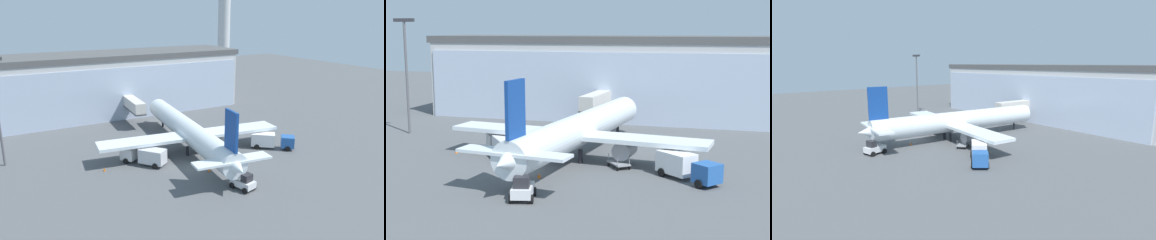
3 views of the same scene
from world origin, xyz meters
TOP-DOWN VIEW (x-y plane):
  - ground at (0.00, 0.00)m, footprint 240.00×240.00m
  - terminal_building at (-0.00, 38.60)m, footprint 61.61×16.69m
  - jet_bridge at (0.80, 27.86)m, footprint 3.33×12.42m
  - apron_light_mast at (-25.08, 15.93)m, footprint 3.20×0.40m
  - airplane at (2.95, 7.19)m, footprint 31.46×37.78m
  - catering_truck at (-6.01, 5.47)m, footprint 6.14×7.16m
  - fuel_truck at (15.84, 1.01)m, footprint 6.95×6.46m
  - baggage_cart at (8.38, 4.14)m, footprint 2.96×3.20m
  - pushback_tug at (2.03, -9.16)m, footprint 2.77×3.52m
  - safety_cone_nose at (1.16, -2.00)m, footprint 0.36×0.36m
  - safety_cone_wingtip at (-12.39, 6.04)m, footprint 0.36×0.36m

SIDE VIEW (x-z plane):
  - ground at x=0.00m, z-range 0.00..0.00m
  - safety_cone_nose at x=1.16m, z-range 0.00..0.55m
  - safety_cone_wingtip at x=-12.39m, z-range 0.00..0.55m
  - baggage_cart at x=8.38m, z-range -0.25..1.25m
  - pushback_tug at x=2.03m, z-range -0.18..2.12m
  - catering_truck at x=-6.01m, z-range 0.14..2.79m
  - fuel_truck at x=15.84m, z-range 0.14..2.79m
  - airplane at x=2.95m, z-range -1.95..8.75m
  - jet_bridge at x=0.80m, z-range 1.37..6.85m
  - terminal_building at x=0.00m, z-range 0.00..14.04m
  - apron_light_mast at x=-25.08m, z-range 1.70..18.40m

